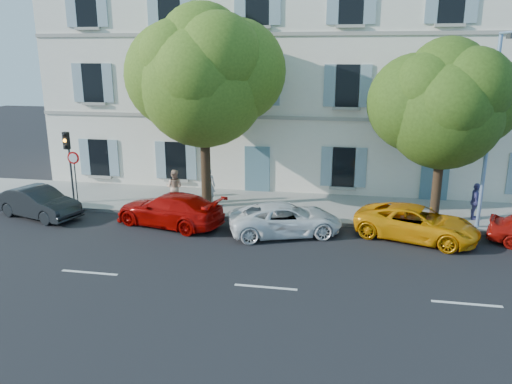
% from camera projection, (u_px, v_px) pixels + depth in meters
% --- Properties ---
extents(ground, '(90.00, 90.00, 0.00)m').
position_uv_depth(ground, '(282.00, 242.00, 19.50)').
color(ground, black).
extents(sidewalk, '(36.00, 4.50, 0.15)m').
position_uv_depth(sidewalk, '(294.00, 207.00, 23.69)').
color(sidewalk, '#A09E96').
rests_on(sidewalk, ground).
extents(kerb, '(36.00, 0.16, 0.16)m').
position_uv_depth(kerb, '(289.00, 221.00, 21.63)').
color(kerb, '#9E998E').
rests_on(kerb, ground).
extents(building, '(28.00, 7.00, 12.00)m').
position_uv_depth(building, '(308.00, 74.00, 27.54)').
color(building, white).
rests_on(building, ground).
extents(car_dark_sedan, '(4.37, 2.64, 1.36)m').
position_uv_depth(car_dark_sedan, '(38.00, 203.00, 22.24)').
color(car_dark_sedan, black).
rests_on(car_dark_sedan, ground).
extents(car_red_coupe, '(5.14, 3.09, 1.39)m').
position_uv_depth(car_red_coupe, '(169.00, 209.00, 21.21)').
color(car_red_coupe, '#A60704').
rests_on(car_red_coupe, ground).
extents(car_white_coupe, '(5.02, 3.49, 1.27)m').
position_uv_depth(car_white_coupe, '(285.00, 219.00, 20.16)').
color(car_white_coupe, white).
rests_on(car_white_coupe, ground).
extents(car_yellow_supercar, '(5.18, 3.57, 1.31)m').
position_uv_depth(car_yellow_supercar, '(417.00, 223.00, 19.63)').
color(car_yellow_supercar, orange).
rests_on(car_yellow_supercar, ground).
extents(tree_left, '(5.70, 5.70, 8.84)m').
position_uv_depth(tree_left, '(203.00, 83.00, 21.95)').
color(tree_left, '#3A2819').
rests_on(tree_left, sidewalk).
extents(tree_right, '(4.77, 4.77, 7.35)m').
position_uv_depth(tree_right, '(444.00, 111.00, 20.13)').
color(tree_right, '#3A2819').
rests_on(tree_right, sidewalk).
extents(traffic_light, '(0.31, 0.39, 3.44)m').
position_uv_depth(traffic_light, '(68.00, 152.00, 23.35)').
color(traffic_light, '#383A3D').
rests_on(traffic_light, sidewalk).
extents(road_sign, '(0.58, 0.09, 2.51)m').
position_uv_depth(road_sign, '(74.00, 166.00, 23.50)').
color(road_sign, '#383A3D').
rests_on(road_sign, sidewalk).
extents(street_lamp, '(0.27, 1.65, 7.73)m').
position_uv_depth(street_lamp, '(491.00, 122.00, 19.38)').
color(street_lamp, '#7293BF').
rests_on(street_lamp, sidewalk).
extents(pedestrian_a, '(0.62, 0.41, 1.68)m').
position_uv_depth(pedestrian_a, '(209.00, 185.00, 23.92)').
color(pedestrian_a, silver).
rests_on(pedestrian_a, sidewalk).
extents(pedestrian_b, '(0.83, 0.65, 1.69)m').
position_uv_depth(pedestrian_b, '(174.00, 187.00, 23.60)').
color(pedestrian_b, '#D4A888').
rests_on(pedestrian_b, sidewalk).
extents(pedestrian_c, '(0.50, 0.98, 1.61)m').
position_uv_depth(pedestrian_c, '(475.00, 201.00, 21.46)').
color(pedestrian_c, '#555398').
rests_on(pedestrian_c, sidewalk).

